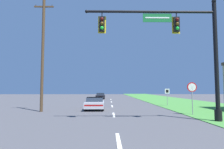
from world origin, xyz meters
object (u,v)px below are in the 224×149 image
(signal_mast, at_px, (184,47))
(route_sign_post, at_px, (167,93))
(car_ahead, at_px, (95,103))
(far_car, at_px, (100,96))
(stop_sign, at_px, (192,91))
(utility_pole_near, at_px, (43,51))

(signal_mast, bearing_deg, route_sign_post, 79.00)
(car_ahead, relative_size, route_sign_post, 2.23)
(route_sign_post, bearing_deg, far_car, 116.08)
(stop_sign, height_order, utility_pole_near, utility_pole_near)
(car_ahead, height_order, far_car, same)
(signal_mast, xyz_separation_m, far_car, (-6.57, 29.92, -4.09))
(car_ahead, height_order, route_sign_post, route_sign_post)
(far_car, xyz_separation_m, utility_pole_near, (-4.26, -24.20, 4.84))
(car_ahead, bearing_deg, route_sign_post, 25.35)
(far_car, xyz_separation_m, stop_sign, (8.32, -26.71, 1.26))
(car_ahead, xyz_separation_m, far_car, (-0.38, 22.14, -0.00))
(signal_mast, xyz_separation_m, car_ahead, (-6.19, 7.77, -4.09))
(far_car, distance_m, utility_pole_near, 25.04)
(far_car, xyz_separation_m, route_sign_post, (8.87, -18.12, 0.92))
(signal_mast, distance_m, car_ahead, 10.75)
(signal_mast, distance_m, route_sign_post, 12.43)
(route_sign_post, bearing_deg, utility_pole_near, -155.16)
(car_ahead, relative_size, utility_pole_near, 0.43)
(far_car, bearing_deg, signal_mast, -77.61)
(route_sign_post, height_order, utility_pole_near, utility_pole_near)
(signal_mast, relative_size, stop_sign, 3.41)
(route_sign_post, bearing_deg, stop_sign, -93.66)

